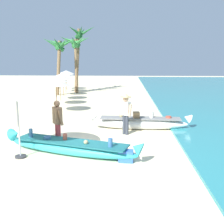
% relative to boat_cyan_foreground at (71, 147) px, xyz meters
% --- Properties ---
extents(ground_plane, '(80.00, 80.00, 0.00)m').
position_rel_boat_cyan_foreground_xyz_m(ground_plane, '(0.38, 0.73, -0.25)').
color(ground_plane, beige).
extents(boat_cyan_foreground, '(4.80, 2.11, 0.74)m').
position_rel_boat_cyan_foreground_xyz_m(boat_cyan_foreground, '(0.00, 0.00, 0.00)').
color(boat_cyan_foreground, '#33B2BC').
rests_on(boat_cyan_foreground, ground).
extents(boat_white_midground, '(4.50, 0.80, 0.79)m').
position_rel_boat_cyan_foreground_xyz_m(boat_white_midground, '(2.45, 3.37, 0.04)').
color(boat_white_midground, white).
rests_on(boat_white_midground, ground).
extents(person_vendor_hatted, '(0.56, 0.48, 1.70)m').
position_rel_boat_cyan_foreground_xyz_m(person_vendor_hatted, '(1.79, 2.49, 0.73)').
color(person_vendor_hatted, '#333842').
rests_on(person_vendor_hatted, ground).
extents(person_tourist_customer, '(0.49, 0.56, 1.68)m').
position_rel_boat_cyan_foreground_xyz_m(person_tourist_customer, '(-0.58, 0.69, 0.70)').
color(person_tourist_customer, '#B2383D').
rests_on(person_tourist_customer, ground).
extents(patio_umbrella_large, '(2.31, 2.31, 2.38)m').
position_rel_boat_cyan_foreground_xyz_m(patio_umbrella_large, '(-1.54, -0.38, 1.92)').
color(patio_umbrella_large, '#B7B7BC').
rests_on(patio_umbrella_large, ground).
extents(parasol_row_0, '(1.60, 1.60, 1.91)m').
position_rel_boat_cyan_foreground_xyz_m(parasol_row_0, '(-2.16, 6.80, 1.50)').
color(parasol_row_0, '#8E6B47').
rests_on(parasol_row_0, ground).
extents(parasol_row_1, '(1.60, 1.60, 1.91)m').
position_rel_boat_cyan_foreground_xyz_m(parasol_row_1, '(-2.79, 9.26, 1.50)').
color(parasol_row_1, '#8E6B47').
rests_on(parasol_row_1, ground).
extents(parasol_row_2, '(1.60, 1.60, 1.91)m').
position_rel_boat_cyan_foreground_xyz_m(parasol_row_2, '(-3.07, 11.53, 1.50)').
color(parasol_row_2, '#8E6B47').
rests_on(parasol_row_2, ground).
extents(parasol_row_3, '(1.60, 1.60, 1.91)m').
position_rel_boat_cyan_foreground_xyz_m(parasol_row_3, '(-3.43, 14.12, 1.50)').
color(parasol_row_3, '#8E6B47').
rests_on(parasol_row_3, ground).
extents(parasol_row_4, '(1.60, 1.60, 1.91)m').
position_rel_boat_cyan_foreground_xyz_m(parasol_row_4, '(-3.75, 16.52, 1.50)').
color(parasol_row_4, '#8E6B47').
rests_on(parasol_row_4, ground).
extents(parasol_row_5, '(1.60, 1.60, 1.91)m').
position_rel_boat_cyan_foreground_xyz_m(parasol_row_5, '(-4.12, 18.59, 1.50)').
color(parasol_row_5, '#8E6B47').
rests_on(parasol_row_5, ground).
extents(palm_tree_tall_inland, '(2.48, 2.58, 6.03)m').
position_rel_boat_cyan_foreground_xyz_m(palm_tree_tall_inland, '(-2.44, 16.77, 4.43)').
color(palm_tree_tall_inland, brown).
rests_on(palm_tree_tall_inland, ground).
extents(palm_tree_leaning_seaward, '(2.65, 2.48, 5.09)m').
position_rel_boat_cyan_foreground_xyz_m(palm_tree_leaning_seaward, '(-2.63, 15.96, 3.88)').
color(palm_tree_leaning_seaward, brown).
rests_on(palm_tree_leaning_seaward, ground).
extents(palm_tree_mid_cluster, '(2.87, 2.56, 4.86)m').
position_rel_boat_cyan_foreground_xyz_m(palm_tree_mid_cluster, '(-3.71, 14.52, 3.67)').
color(palm_tree_mid_cluster, brown).
rests_on(palm_tree_mid_cluster, ground).
extents(cooler_box, '(0.46, 0.34, 0.36)m').
position_rel_boat_cyan_foreground_xyz_m(cooler_box, '(1.81, -0.58, -0.07)').
color(cooler_box, blue).
rests_on(cooler_box, ground).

